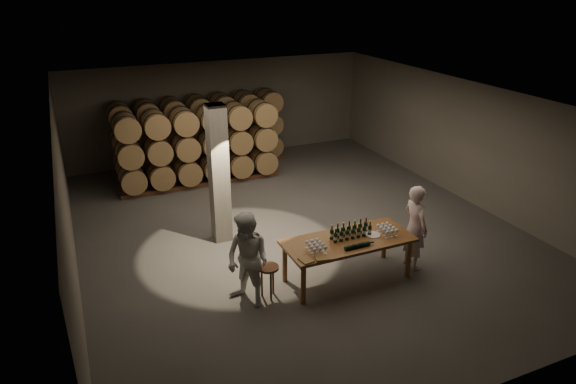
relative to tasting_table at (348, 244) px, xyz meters
name	(u,v)px	position (x,y,z in m)	size (l,w,h in m)	color
room	(219,175)	(-1.80, 2.70, 0.80)	(12.00, 12.00, 12.00)	#4F4D4A
tasting_table	(348,244)	(0.00, 0.00, 0.00)	(2.60, 1.10, 0.90)	brown
barrel_stack_back	(199,131)	(-0.96, 7.70, 0.40)	(5.48, 0.95, 2.31)	brown
barrel_stack_front	(199,145)	(-1.35, 6.30, 0.40)	(4.70, 0.95, 2.31)	brown
bottle_cluster	(351,232)	(0.10, 0.08, 0.22)	(0.86, 0.23, 0.31)	black
lying_bottles	(358,246)	(0.00, -0.36, 0.15)	(0.64, 0.09, 0.09)	black
glass_cluster_left	(316,245)	(-0.78, -0.14, 0.22)	(0.30, 0.41, 0.17)	silver
glass_cluster_right	(387,228)	(0.85, -0.09, 0.22)	(0.30, 0.41, 0.17)	silver
plate	(373,235)	(0.55, -0.03, 0.11)	(0.31, 0.31, 0.02)	white
notebook_near	(323,258)	(-0.80, -0.45, 0.12)	(0.28, 0.22, 0.03)	olive
notebook_corner	(306,260)	(-1.11, -0.39, 0.12)	(0.21, 0.26, 0.02)	olive
pen	(324,257)	(-0.76, -0.43, 0.11)	(0.01, 0.01, 0.13)	black
stool	(268,272)	(-1.68, 0.05, -0.25)	(0.40, 0.40, 0.66)	brown
person_man	(415,227)	(1.52, -0.10, 0.12)	(0.67, 0.44, 1.83)	silver
person_woman	(248,260)	(-2.09, 0.02, 0.12)	(0.89, 0.70, 1.84)	silver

